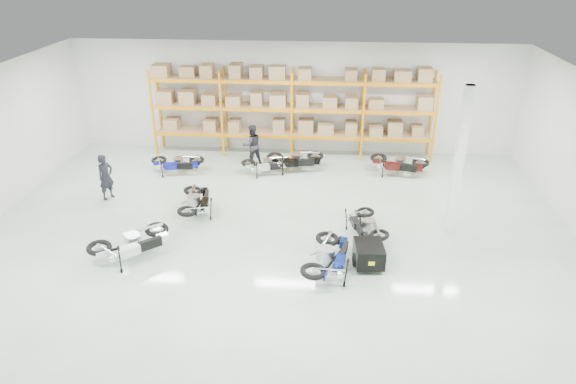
# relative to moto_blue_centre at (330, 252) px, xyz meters

# --- Properties ---
(room) EXTENTS (18.00, 18.00, 18.00)m
(room) POSITION_rel_moto_blue_centre_xyz_m (-1.58, 1.97, 1.65)
(room) COLOR #B8CDBA
(room) RESTS_ON ground
(pallet_rack) EXTENTS (11.28, 0.98, 3.62)m
(pallet_rack) POSITION_rel_moto_blue_centre_xyz_m (-1.58, 8.42, 1.65)
(pallet_rack) COLOR orange
(pallet_rack) RESTS_ON ground
(structural_column) EXTENTS (0.25, 0.25, 4.50)m
(structural_column) POSITION_rel_moto_blue_centre_xyz_m (3.62, 2.47, 1.65)
(structural_column) COLOR white
(structural_column) RESTS_ON ground
(moto_blue_centre) EXTENTS (1.37, 2.14, 1.28)m
(moto_blue_centre) POSITION_rel_moto_blue_centre_xyz_m (0.00, 0.00, 0.00)
(moto_blue_centre) COLOR #081654
(moto_blue_centre) RESTS_ON ground
(moto_silver_left) EXTENTS (2.15, 2.05, 1.29)m
(moto_silver_left) POSITION_rel_moto_blue_centre_xyz_m (-5.43, 0.26, 0.00)
(moto_silver_left) COLOR silver
(moto_silver_left) RESTS_ON ground
(moto_black_far_left) EXTENTS (1.11, 1.89, 1.16)m
(moto_black_far_left) POSITION_rel_moto_blue_centre_xyz_m (-4.29, 3.00, -0.06)
(moto_black_far_left) COLOR black
(moto_black_far_left) RESTS_ON ground
(moto_touring_right) EXTENTS (1.20, 1.82, 1.08)m
(moto_touring_right) POSITION_rel_moto_blue_centre_xyz_m (1.05, 1.93, -0.09)
(moto_touring_right) COLOR black
(moto_touring_right) RESTS_ON ground
(trailer) EXTENTS (0.84, 1.61, 0.67)m
(trailer) POSITION_rel_moto_blue_centre_xyz_m (1.05, 0.34, -0.21)
(trailer) COLOR black
(trailer) RESTS_ON ground
(moto_back_a) EXTENTS (1.80, 1.01, 1.12)m
(moto_back_a) POSITION_rel_moto_blue_centre_xyz_m (-5.81, 6.14, -0.08)
(moto_back_a) COLOR navy
(moto_back_a) RESTS_ON ground
(moto_back_b) EXTENTS (1.78, 1.23, 1.05)m
(moto_back_b) POSITION_rel_moto_blue_centre_xyz_m (-2.40, 6.35, -0.11)
(moto_back_b) COLOR #B4B8BE
(moto_back_b) RESTS_ON ground
(moto_back_c) EXTENTS (2.01, 1.21, 1.23)m
(moto_back_c) POSITION_rel_moto_blue_centre_xyz_m (-1.34, 6.76, -0.03)
(moto_back_c) COLOR black
(moto_back_c) RESTS_ON ground
(moto_back_d) EXTENTS (2.05, 1.33, 1.23)m
(moto_back_d) POSITION_rel_moto_blue_centre_xyz_m (2.57, 6.67, -0.03)
(moto_back_d) COLOR #3C0D0C
(moto_back_d) RESTS_ON ground
(person_left) EXTENTS (0.61, 0.69, 1.58)m
(person_left) POSITION_rel_moto_blue_centre_xyz_m (-7.59, 3.84, 0.19)
(person_left) COLOR black
(person_left) RESTS_ON ground
(person_back) EXTENTS (0.99, 0.92, 1.63)m
(person_back) POSITION_rel_moto_blue_centre_xyz_m (-3.08, 7.22, 0.21)
(person_back) COLOR #23212A
(person_back) RESTS_ON ground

